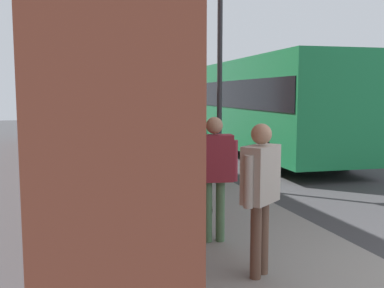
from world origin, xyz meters
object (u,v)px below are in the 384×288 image
Objects in this scene: bicycle_beside_lamp at (126,174)px; street_lamp at (220,50)px; bicycle_far_end at (134,184)px; pedestrian_near_bus at (183,142)px; bicycle_nearest_sign at (136,197)px; bicycle_under_window at (113,166)px; pedestrian_crossing_street at (214,166)px; bicycle_by_door at (155,210)px; city_bus at (262,102)px; pedestrian_by_facade at (261,184)px.

bicycle_beside_lamp is 3.62m from street_lamp.
pedestrian_near_bus is (0.76, -1.20, 0.69)m from bicycle_far_end.
pedestrian_near_bus is (1.86, -1.35, 0.69)m from bicycle_nearest_sign.
bicycle_beside_lamp is (2.12, -0.15, 0.00)m from bicycle_nearest_sign.
pedestrian_crossing_street is (-4.73, -0.89, 0.71)m from bicycle_under_window.
bicycle_by_door is 0.93m from bicycle_nearest_sign.
pedestrian_crossing_street is at bearing -125.12° from bicycle_by_door.
city_bus is at bearing -39.28° from pedestrian_near_bus.
street_lamp reaches higher than pedestrian_near_bus.
bicycle_far_end is at bearing -175.99° from bicycle_under_window.
pedestrian_near_bus is at bearing 124.79° from street_lamp.
pedestrian_crossing_street reaches higher than bicycle_by_door.
bicycle_under_window is (1.15, 0.16, 0.00)m from bicycle_beside_lamp.
pedestrian_crossing_street reaches higher than pedestrian_near_bus.
city_bus reaches higher than pedestrian_crossing_street.
pedestrian_by_facade is 1.00× the size of pedestrian_crossing_street.
city_bus reaches higher than pedestrian_near_bus.
bicycle_far_end is 0.96× the size of pedestrian_crossing_street.
bicycle_nearest_sign is 1.01× the size of bicycle_far_end.
pedestrian_near_bus is at bearing -7.92° from pedestrian_crossing_street.
street_lamp reaches higher than bicycle_nearest_sign.
bicycle_beside_lamp is at bearing -172.24° from bicycle_under_window.
street_lamp is (4.09, -1.57, 2.04)m from pedestrian_crossing_street.
city_bus is (3.98, -5.76, 1.41)m from bicycle_under_window.
street_lamp reaches higher than bicycle_far_end.
bicycle_nearest_sign is 0.16× the size of city_bus.
pedestrian_near_bus is at bearing -4.48° from pedestrian_by_facade.
bicycle_nearest_sign is 0.99× the size of bicycle_beside_lamp.
pedestrian_by_facade is at bearing -170.34° from bicycle_beside_lamp.
city_bus is at bearing -38.45° from bicycle_nearest_sign.
bicycle_nearest_sign is 0.97× the size of pedestrian_crossing_street.
bicycle_nearest_sign is at bearing 8.01° from bicycle_by_door.
bicycle_by_door is 0.97× the size of pedestrian_crossing_street.
city_bus is at bearing -29.23° from pedestrian_crossing_street.
bicycle_by_door is 1.00× the size of bicycle_nearest_sign.
pedestrian_crossing_street is at bearing -148.69° from bicycle_nearest_sign.
bicycle_by_door is at bearing 146.77° from street_lamp.
pedestrian_crossing_street is at bearing 4.28° from pedestrian_by_facade.
city_bus is 10.00m from pedestrian_crossing_street.
pedestrian_near_bus is at bearing -23.62° from bicycle_by_door.
pedestrian_crossing_street is at bearing -168.41° from bicycle_beside_lamp.
city_bus is at bearing -34.54° from bicycle_by_door.
bicycle_under_window is at bearing 10.67° from pedestrian_crossing_street.
bicycle_under_window is at bearing 4.01° from bicycle_far_end.
bicycle_beside_lamp is at bearing -0.40° from bicycle_by_door.
street_lamp is (-0.64, -2.46, 2.75)m from bicycle_under_window.
city_bus is at bearing -42.36° from bicycle_far_end.
bicycle_far_end is 0.97× the size of pedestrian_by_facade.
bicycle_nearest_sign is 2.39m from pedestrian_near_bus.
bicycle_beside_lamp is 0.98× the size of pedestrian_crossing_street.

